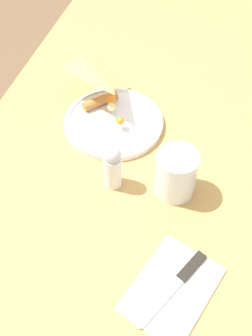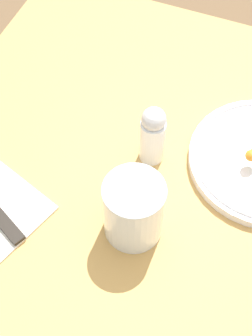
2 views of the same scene
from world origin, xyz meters
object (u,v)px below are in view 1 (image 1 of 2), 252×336
milk_glass (176,175)px  salt_shaker (113,166)px  butter_knife (176,284)px  napkin_folded (172,289)px  dining_table (151,135)px  plate_pizza (114,121)px

milk_glass → salt_shaker: size_ratio=0.96×
butter_knife → napkin_folded: bearing=-0.0°
dining_table → milk_glass: milk_glass is taller
dining_table → plate_pizza: plate_pizza is taller
plate_pizza → salt_shaker: size_ratio=2.15×
milk_glass → butter_knife: bearing=12.6°
plate_pizza → butter_knife: plate_pizza is taller
plate_pizza → milk_glass: size_ratio=2.25×
salt_shaker → dining_table: bearing=174.1°
butter_knife → dining_table: bearing=-135.0°
napkin_folded → salt_shaker: salt_shaker is taller
dining_table → milk_glass: 0.30m
plate_pizza → napkin_folded: (0.38, 0.23, -0.01)m
dining_table → milk_glass: size_ratio=11.65×
plate_pizza → butter_knife: (0.37, 0.23, -0.01)m
plate_pizza → butter_knife: 0.44m
plate_pizza → napkin_folded: 0.44m
napkin_folded → butter_knife: size_ratio=1.21×
dining_table → napkin_folded: 0.50m
dining_table → salt_shaker: 0.30m
dining_table → salt_shaker: (0.26, -0.03, 0.16)m
dining_table → salt_shaker: size_ratio=11.16×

